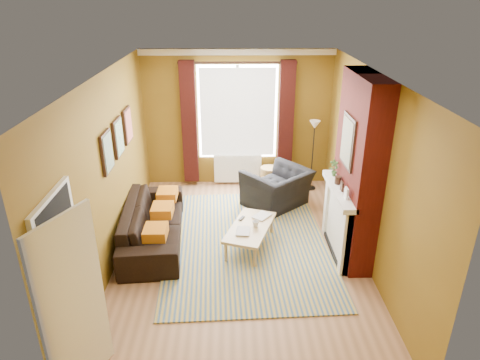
# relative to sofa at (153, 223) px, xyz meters

# --- Properties ---
(ground) EXTENTS (5.50, 5.50, 0.00)m
(ground) POSITION_rel_sofa_xyz_m (1.42, -0.38, -0.33)
(ground) COLOR #8F6241
(ground) RESTS_ON ground
(room_walls) EXTENTS (3.82, 5.54, 2.83)m
(room_walls) POSITION_rel_sofa_xyz_m (2.05, -0.10, 1.05)
(room_walls) COLOR brown
(room_walls) RESTS_ON ground
(striped_rug) EXTENTS (2.77, 3.73, 0.02)m
(striped_rug) POSITION_rel_sofa_xyz_m (1.52, -0.10, -0.32)
(striped_rug) COLOR #2F5483
(striped_rug) RESTS_ON ground
(sofa) EXTENTS (1.07, 2.36, 0.67)m
(sofa) POSITION_rel_sofa_xyz_m (0.00, 0.00, 0.00)
(sofa) COLOR black
(sofa) RESTS_ON ground
(armchair) EXTENTS (1.49, 1.47, 0.73)m
(armchair) POSITION_rel_sofa_xyz_m (2.15, 1.23, 0.03)
(armchair) COLOR black
(armchair) RESTS_ON ground
(coffee_table) EXTENTS (0.92, 1.27, 0.38)m
(coffee_table) POSITION_rel_sofa_xyz_m (1.58, -0.22, 0.01)
(coffee_table) COLOR tan
(coffee_table) RESTS_ON ground
(wicker_stool) EXTENTS (0.40, 0.40, 0.47)m
(wicker_stool) POSITION_rel_sofa_xyz_m (2.08, 2.02, -0.10)
(wicker_stool) COLOR olive
(wicker_stool) RESTS_ON ground
(floor_lamp) EXTENTS (0.26, 0.26, 1.47)m
(floor_lamp) POSITION_rel_sofa_xyz_m (2.94, 1.99, 0.82)
(floor_lamp) COLOR black
(floor_lamp) RESTS_ON ground
(book_a) EXTENTS (0.24, 0.30, 0.03)m
(book_a) POSITION_rel_sofa_xyz_m (1.36, -0.39, 0.06)
(book_a) COLOR #999999
(book_a) RESTS_ON coffee_table
(book_b) EXTENTS (0.36, 0.37, 0.02)m
(book_b) POSITION_rel_sofa_xyz_m (1.70, 0.16, 0.06)
(book_b) COLOR #999999
(book_b) RESTS_ON coffee_table
(mug) EXTENTS (0.13, 0.13, 0.10)m
(mug) POSITION_rel_sofa_xyz_m (1.67, -0.24, 0.10)
(mug) COLOR #999999
(mug) RESTS_ON coffee_table
(tv_remote) EXTENTS (0.11, 0.15, 0.02)m
(tv_remote) POSITION_rel_sofa_xyz_m (1.45, 0.02, 0.06)
(tv_remote) COLOR #232325
(tv_remote) RESTS_ON coffee_table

